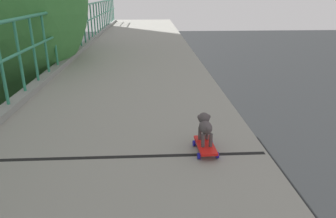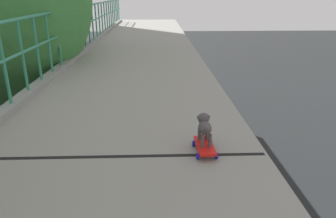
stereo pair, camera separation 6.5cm
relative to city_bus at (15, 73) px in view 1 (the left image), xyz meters
name	(u,v)px [view 1 (the left image)]	position (x,y,z in m)	size (l,w,h in m)	color
city_bus	(15,73)	(0.00, 0.00, 0.00)	(2.56, 11.72, 2.98)	red
toy_skateboard	(205,146)	(10.29, -19.43, 3.98)	(0.22, 0.43, 0.09)	red
small_dog	(205,125)	(10.28, -19.36, 4.19)	(0.14, 0.33, 0.30)	#4C4546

